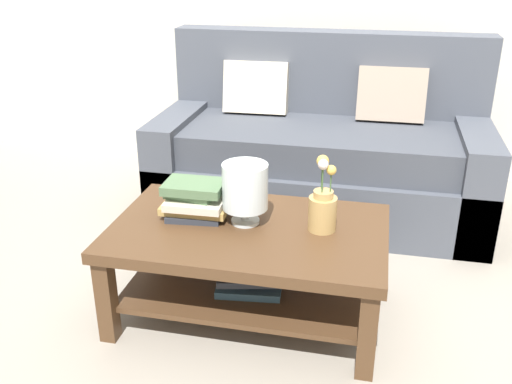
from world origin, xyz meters
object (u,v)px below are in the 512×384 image
couch (321,153)px  flower_pitcher (323,207)px  book_stack_main (195,200)px  glass_hurricane_vase (245,188)px  coffee_table (249,252)px

couch → flower_pitcher: size_ratio=6.02×
book_stack_main → glass_hurricane_vase: 0.25m
book_stack_main → glass_hurricane_vase: glass_hurricane_vase is taller
coffee_table → flower_pitcher: flower_pitcher is taller
couch → book_stack_main: (-0.43, -1.15, 0.15)m
couch → glass_hurricane_vase: (-0.20, -1.17, 0.23)m
couch → glass_hurricane_vase: couch is taller
coffee_table → flower_pitcher: size_ratio=3.62×
glass_hurricane_vase → flower_pitcher: bearing=1.1°
couch → flower_pitcher: (0.13, -1.16, 0.18)m
coffee_table → flower_pitcher: bearing=9.0°
flower_pitcher → glass_hurricane_vase: bearing=-178.9°
coffee_table → book_stack_main: bearing=166.7°
coffee_table → glass_hurricane_vase: glass_hurricane_vase is taller
couch → book_stack_main: couch is taller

